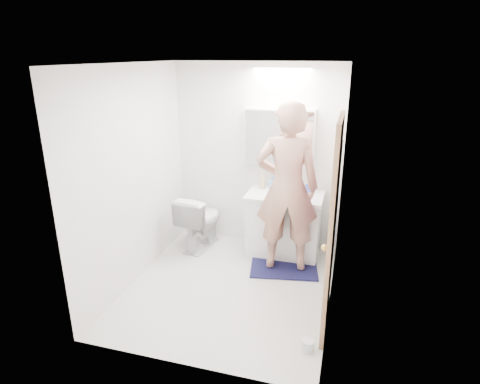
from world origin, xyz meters
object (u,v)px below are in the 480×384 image
(vanity_cabinet, at_px, (284,226))
(toothbrush_cup, at_px, (309,189))
(medicine_cabinet, at_px, (279,137))
(soap_bottle_a, at_px, (263,181))
(toilet_paper_roll, at_px, (308,345))
(person, at_px, (287,188))
(toilet, at_px, (200,221))
(soap_bottle_b, at_px, (273,182))

(vanity_cabinet, xyz_separation_m, toothbrush_cup, (0.28, 0.16, 0.47))
(medicine_cabinet, height_order, soap_bottle_a, medicine_cabinet)
(vanity_cabinet, relative_size, toilet_paper_roll, 8.18)
(toothbrush_cup, bearing_deg, person, -108.77)
(soap_bottle_a, bearing_deg, toilet_paper_roll, -65.70)
(medicine_cabinet, height_order, toilet, medicine_cabinet)
(vanity_cabinet, bearing_deg, person, -77.95)
(vanity_cabinet, xyz_separation_m, soap_bottle_a, (-0.32, 0.15, 0.53))
(soap_bottle_a, bearing_deg, person, -53.35)
(soap_bottle_b, bearing_deg, toothbrush_cup, -2.48)
(medicine_cabinet, bearing_deg, toothbrush_cup, -6.98)
(medicine_cabinet, distance_m, toilet_paper_roll, 2.53)
(vanity_cabinet, xyz_separation_m, soap_bottle_b, (-0.19, 0.18, 0.52))
(vanity_cabinet, relative_size, person, 0.45)
(medicine_cabinet, xyz_separation_m, soap_bottle_b, (-0.05, -0.03, -0.59))
(toilet_paper_roll, bearing_deg, soap_bottle_a, 114.30)
(person, bearing_deg, soap_bottle_a, -63.21)
(person, bearing_deg, toilet_paper_roll, 98.52)
(toilet, height_order, person, person)
(person, height_order, soap_bottle_b, person)
(person, relative_size, soap_bottle_b, 10.80)
(medicine_cabinet, relative_size, soap_bottle_b, 4.80)
(medicine_cabinet, distance_m, soap_bottle_b, 0.59)
(vanity_cabinet, relative_size, medicine_cabinet, 1.02)
(person, relative_size, soap_bottle_a, 9.75)
(person, height_order, toothbrush_cup, person)
(soap_bottle_a, relative_size, toothbrush_cup, 2.13)
(vanity_cabinet, height_order, toothbrush_cup, toothbrush_cup)
(soap_bottle_a, distance_m, toilet_paper_roll, 2.26)
(vanity_cabinet, bearing_deg, soap_bottle_b, 135.90)
(toilet_paper_roll, bearing_deg, toothbrush_cup, 97.72)
(medicine_cabinet, bearing_deg, vanity_cabinet, -57.72)
(soap_bottle_b, distance_m, toilet_paper_roll, 2.23)
(medicine_cabinet, bearing_deg, soap_bottle_a, -162.55)
(toothbrush_cup, distance_m, toilet_paper_roll, 2.09)
(vanity_cabinet, relative_size, toilet, 1.20)
(toothbrush_cup, bearing_deg, soap_bottle_a, -179.04)
(soap_bottle_a, distance_m, toothbrush_cup, 0.60)
(toilet, bearing_deg, toothbrush_cup, -160.84)
(medicine_cabinet, distance_m, toothbrush_cup, 0.76)
(soap_bottle_a, bearing_deg, toilet, -161.22)
(medicine_cabinet, height_order, person, person)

